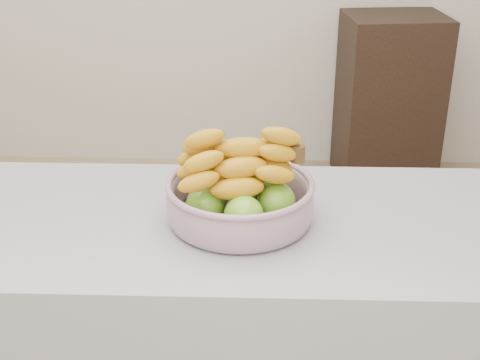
% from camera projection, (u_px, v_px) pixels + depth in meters
% --- Properties ---
extents(cabinet, '(0.56, 0.47, 0.92)m').
position_uv_depth(cabinet, '(389.00, 100.00, 3.63)').
color(cabinet, black).
rests_on(cabinet, ground).
extents(fruit_bowl, '(0.33, 0.33, 0.20)m').
position_uv_depth(fruit_bowl, '(240.00, 195.00, 1.49)').
color(fruit_bowl, '#A9B3CA').
rests_on(fruit_bowl, counter).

